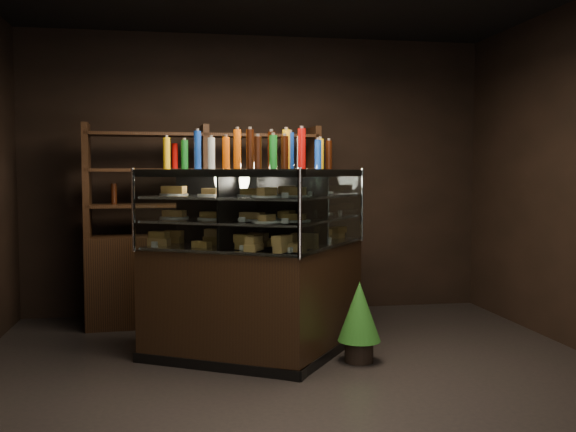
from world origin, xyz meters
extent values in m
plane|color=black|center=(0.00, 0.00, 0.00)|extent=(5.00, 5.00, 0.00)
cube|color=black|center=(0.00, 2.50, 1.50)|extent=(5.00, 0.02, 3.00)
cube|color=black|center=(0.00, -2.50, 1.50)|extent=(5.00, 0.02, 3.00)
cube|color=black|center=(0.11, 0.81, 0.45)|extent=(1.37, 1.54, 0.91)
cube|color=black|center=(0.11, 0.81, 0.04)|extent=(1.41, 1.59, 0.08)
cube|color=black|center=(0.11, 0.81, 1.52)|extent=(1.37, 1.54, 0.06)
cube|color=silver|center=(0.11, 0.81, 0.92)|extent=(1.29, 1.46, 0.02)
cube|color=silver|center=(0.11, 0.81, 1.13)|extent=(1.29, 1.46, 0.02)
cube|color=silver|center=(0.11, 0.81, 1.33)|extent=(1.29, 1.46, 0.02)
cube|color=white|center=(0.40, 0.61, 1.23)|extent=(0.80, 1.15, 0.64)
cylinder|color=silver|center=(0.79, 1.18, 1.23)|extent=(0.03, 0.03, 0.66)
cylinder|color=silver|center=(0.00, 0.04, 1.23)|extent=(0.03, 0.03, 0.66)
cube|color=black|center=(-0.44, 0.69, 0.45)|extent=(1.55, 1.29, 0.91)
cube|color=black|center=(-0.44, 0.69, 0.04)|extent=(1.60, 1.33, 0.08)
cube|color=black|center=(-0.44, 0.69, 1.52)|extent=(1.55, 1.29, 0.06)
cube|color=silver|center=(-0.44, 0.69, 0.92)|extent=(1.48, 1.22, 0.02)
cube|color=silver|center=(-0.44, 0.69, 1.13)|extent=(1.48, 1.22, 0.02)
cube|color=silver|center=(-0.44, 0.69, 1.33)|extent=(1.48, 1.22, 0.02)
cube|color=white|center=(-0.61, 0.38, 1.23)|extent=(1.21, 0.69, 0.64)
cylinder|color=silver|center=(0.00, 0.04, 1.23)|extent=(0.03, 0.03, 0.66)
cylinder|color=silver|center=(-1.21, 0.73, 1.23)|extent=(0.03, 0.03, 0.66)
cube|color=gold|center=(-0.20, 0.31, 0.96)|extent=(0.18, 0.20, 0.06)
cube|color=gold|center=(0.02, 0.63, 0.96)|extent=(0.18, 0.20, 0.06)
cube|color=gold|center=(0.25, 0.95, 0.96)|extent=(0.18, 0.20, 0.06)
cube|color=gold|center=(0.47, 1.27, 0.96)|extent=(0.18, 0.20, 0.06)
cylinder|color=white|center=(-0.19, 0.38, 1.15)|extent=(0.24, 0.24, 0.02)
cube|color=gold|center=(-0.19, 0.38, 1.19)|extent=(0.17, 0.19, 0.05)
cylinder|color=white|center=(0.01, 0.67, 1.15)|extent=(0.24, 0.24, 0.02)
cube|color=gold|center=(0.01, 0.67, 1.19)|extent=(0.17, 0.19, 0.05)
cylinder|color=white|center=(0.21, 0.96, 1.15)|extent=(0.24, 0.24, 0.02)
cube|color=gold|center=(0.21, 0.96, 1.19)|extent=(0.17, 0.19, 0.05)
cylinder|color=white|center=(0.41, 1.25, 1.15)|extent=(0.24, 0.24, 0.02)
cube|color=gold|center=(0.41, 1.25, 1.19)|extent=(0.17, 0.19, 0.05)
cylinder|color=white|center=(-0.19, 0.38, 1.34)|extent=(0.24, 0.24, 0.02)
cube|color=gold|center=(-0.19, 0.38, 1.38)|extent=(0.17, 0.19, 0.05)
cylinder|color=white|center=(0.01, 0.67, 1.34)|extent=(0.24, 0.24, 0.02)
cube|color=gold|center=(0.01, 0.67, 1.38)|extent=(0.17, 0.19, 0.05)
cylinder|color=white|center=(0.21, 0.96, 1.34)|extent=(0.24, 0.24, 0.02)
cube|color=gold|center=(0.21, 0.96, 1.38)|extent=(0.17, 0.19, 0.05)
cylinder|color=white|center=(0.41, 1.25, 1.34)|extent=(0.24, 0.24, 0.02)
cube|color=gold|center=(0.41, 1.25, 1.38)|extent=(0.17, 0.19, 0.05)
cube|color=gold|center=(-0.96, 0.95, 0.96)|extent=(0.20, 0.17, 0.06)
cube|color=gold|center=(-0.62, 0.75, 0.96)|extent=(0.20, 0.17, 0.06)
cube|color=gold|center=(-0.29, 0.56, 0.96)|extent=(0.20, 0.17, 0.06)
cube|color=gold|center=(0.05, 0.37, 0.96)|extent=(0.20, 0.17, 0.06)
cylinder|color=white|center=(-0.90, 0.95, 1.15)|extent=(0.24, 0.24, 0.02)
cube|color=gold|center=(-0.90, 0.95, 1.19)|extent=(0.19, 0.16, 0.05)
cylinder|color=white|center=(-0.59, 0.78, 1.15)|extent=(0.24, 0.24, 0.02)
cube|color=gold|center=(-0.59, 0.78, 1.19)|extent=(0.19, 0.16, 0.05)
cylinder|color=white|center=(-0.28, 0.60, 1.15)|extent=(0.24, 0.24, 0.02)
cube|color=gold|center=(-0.28, 0.60, 1.19)|extent=(0.19, 0.16, 0.05)
cylinder|color=white|center=(0.02, 0.43, 1.15)|extent=(0.24, 0.24, 0.02)
cube|color=gold|center=(0.02, 0.43, 1.19)|extent=(0.19, 0.16, 0.05)
cylinder|color=white|center=(-0.90, 0.95, 1.34)|extent=(0.24, 0.24, 0.02)
cube|color=gold|center=(-0.90, 0.95, 1.38)|extent=(0.19, 0.16, 0.05)
cylinder|color=white|center=(-0.59, 0.78, 1.34)|extent=(0.24, 0.24, 0.02)
cube|color=gold|center=(-0.59, 0.78, 1.38)|extent=(0.19, 0.16, 0.05)
cylinder|color=white|center=(-0.28, 0.60, 1.34)|extent=(0.24, 0.24, 0.02)
cube|color=gold|center=(-0.28, 0.60, 1.38)|extent=(0.19, 0.16, 0.05)
cylinder|color=white|center=(0.02, 0.43, 1.34)|extent=(0.24, 0.24, 0.02)
cube|color=gold|center=(0.02, 0.43, 1.38)|extent=(0.19, 0.16, 0.05)
cylinder|color=#0F38B2|center=(-0.23, 0.33, 1.69)|extent=(0.06, 0.06, 0.28)
cylinder|color=silver|center=(-0.23, 0.33, 1.84)|extent=(0.03, 0.03, 0.02)
cylinder|color=black|center=(-0.15, 0.44, 1.69)|extent=(0.06, 0.06, 0.28)
cylinder|color=silver|center=(-0.15, 0.44, 1.84)|extent=(0.03, 0.03, 0.02)
cylinder|color=silver|center=(-0.08, 0.55, 1.69)|extent=(0.06, 0.06, 0.28)
cylinder|color=silver|center=(-0.08, 0.55, 1.84)|extent=(0.03, 0.03, 0.02)
cylinder|color=#B20C0A|center=(0.00, 0.65, 1.69)|extent=(0.06, 0.06, 0.28)
cylinder|color=silver|center=(0.00, 0.65, 1.84)|extent=(0.03, 0.03, 0.02)
cylinder|color=yellow|center=(0.07, 0.76, 1.69)|extent=(0.06, 0.06, 0.28)
cylinder|color=silver|center=(0.07, 0.76, 1.84)|extent=(0.03, 0.03, 0.02)
cylinder|color=#D8590A|center=(0.14, 0.87, 1.69)|extent=(0.06, 0.06, 0.28)
cylinder|color=silver|center=(0.14, 0.87, 1.84)|extent=(0.03, 0.03, 0.02)
cylinder|color=#147223|center=(0.22, 0.97, 1.69)|extent=(0.06, 0.06, 0.28)
cylinder|color=silver|center=(0.22, 0.97, 1.84)|extent=(0.03, 0.03, 0.02)
cylinder|color=#0F38B2|center=(0.29, 1.08, 1.69)|extent=(0.06, 0.06, 0.28)
cylinder|color=silver|center=(0.29, 1.08, 1.84)|extent=(0.03, 0.03, 0.02)
cylinder|color=black|center=(0.37, 1.19, 1.69)|extent=(0.06, 0.06, 0.28)
cylinder|color=silver|center=(0.37, 1.19, 1.84)|extent=(0.03, 0.03, 0.02)
cylinder|color=silver|center=(0.44, 1.29, 1.69)|extent=(0.06, 0.06, 0.28)
cylinder|color=silver|center=(0.44, 1.29, 1.84)|extent=(0.03, 0.03, 0.02)
cylinder|color=#0F38B2|center=(-0.95, 0.98, 1.69)|extent=(0.06, 0.06, 0.28)
cylinder|color=silver|center=(-0.95, 0.98, 1.84)|extent=(0.03, 0.03, 0.02)
cylinder|color=black|center=(-0.83, 0.91, 1.69)|extent=(0.06, 0.06, 0.28)
cylinder|color=silver|center=(-0.83, 0.91, 1.84)|extent=(0.03, 0.03, 0.02)
cylinder|color=silver|center=(-0.72, 0.85, 1.69)|extent=(0.06, 0.06, 0.28)
cylinder|color=silver|center=(-0.72, 0.85, 1.84)|extent=(0.03, 0.03, 0.02)
cylinder|color=#B20C0A|center=(-0.61, 0.78, 1.69)|extent=(0.06, 0.06, 0.28)
cylinder|color=silver|center=(-0.61, 0.78, 1.84)|extent=(0.03, 0.03, 0.02)
cylinder|color=yellow|center=(-0.49, 0.72, 1.69)|extent=(0.06, 0.06, 0.28)
cylinder|color=silver|center=(-0.49, 0.72, 1.84)|extent=(0.03, 0.03, 0.02)
cylinder|color=#D8590A|center=(-0.38, 0.66, 1.69)|extent=(0.06, 0.06, 0.28)
cylinder|color=silver|center=(-0.38, 0.66, 1.84)|extent=(0.03, 0.03, 0.02)
cylinder|color=#147223|center=(-0.27, 0.59, 1.69)|extent=(0.06, 0.06, 0.28)
cylinder|color=silver|center=(-0.27, 0.59, 1.84)|extent=(0.03, 0.03, 0.02)
cylinder|color=#0F38B2|center=(-0.16, 0.53, 1.69)|extent=(0.06, 0.06, 0.28)
cylinder|color=silver|center=(-0.16, 0.53, 1.84)|extent=(0.03, 0.03, 0.02)
cylinder|color=black|center=(-0.04, 0.46, 1.69)|extent=(0.06, 0.06, 0.28)
cylinder|color=silver|center=(-0.04, 0.46, 1.84)|extent=(0.03, 0.03, 0.02)
cylinder|color=silver|center=(0.07, 0.40, 1.69)|extent=(0.06, 0.06, 0.28)
cylinder|color=silver|center=(0.07, 0.40, 1.84)|extent=(0.03, 0.03, 0.02)
cylinder|color=black|center=(0.56, 0.45, 0.09)|extent=(0.23, 0.23, 0.17)
cone|color=#174F16|center=(0.56, 0.45, 0.41)|extent=(0.35, 0.35, 0.48)
cone|color=#174F16|center=(0.56, 0.45, 0.57)|extent=(0.27, 0.27, 0.34)
cube|color=black|center=(-0.60, 2.05, 0.45)|extent=(2.36, 0.56, 0.90)
cube|color=black|center=(-1.74, 1.98, 1.45)|extent=(0.08, 0.38, 1.10)
cube|color=black|center=(-0.60, 2.05, 1.45)|extent=(0.08, 0.38, 1.10)
cube|color=black|center=(0.54, 2.12, 1.45)|extent=(0.08, 0.38, 1.10)
cube|color=black|center=(-0.60, 2.05, 1.20)|extent=(2.31, 0.51, 0.03)
cube|color=black|center=(-0.60, 2.05, 1.55)|extent=(2.31, 0.51, 0.03)
cube|color=black|center=(-0.60, 2.05, 1.90)|extent=(2.31, 0.51, 0.03)
cylinder|color=#0F38B2|center=(-1.49, 2.00, 1.32)|extent=(0.06, 0.06, 0.22)
cylinder|color=black|center=(-0.90, 2.03, 1.32)|extent=(0.06, 0.06, 0.22)
cylinder|color=silver|center=(-0.30, 2.07, 1.32)|extent=(0.06, 0.06, 0.22)
cylinder|color=#B20C0A|center=(0.29, 2.10, 1.32)|extent=(0.06, 0.06, 0.22)
camera|label=1|loc=(-0.86, -4.47, 1.52)|focal=40.00mm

